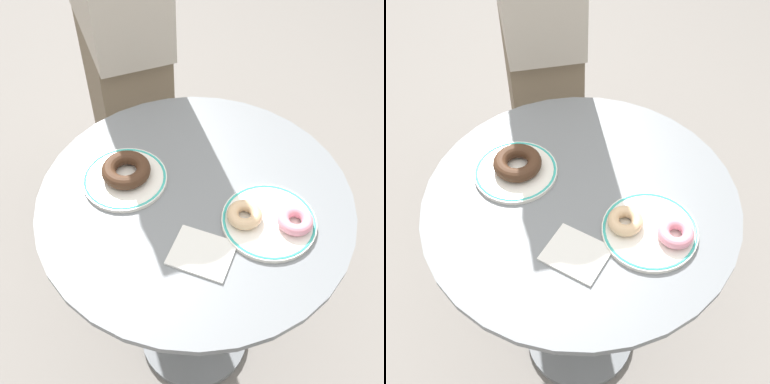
# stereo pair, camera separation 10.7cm
# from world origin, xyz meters

# --- Properties ---
(ground_plane) EXTENTS (7.00, 7.00, 0.02)m
(ground_plane) POSITION_xyz_m (0.00, 0.00, -0.01)
(ground_plane) COLOR gray
(cafe_table) EXTENTS (0.73, 0.73, 0.78)m
(cafe_table) POSITION_xyz_m (0.00, 0.00, 0.54)
(cafe_table) COLOR slate
(cafe_table) RESTS_ON ground
(plate_left) EXTENTS (0.20, 0.20, 0.01)m
(plate_left) POSITION_xyz_m (-0.17, 0.02, 0.78)
(plate_left) COLOR white
(plate_left) RESTS_ON cafe_table
(plate_right) EXTENTS (0.21, 0.21, 0.01)m
(plate_right) POSITION_xyz_m (0.17, -0.05, 0.78)
(plate_right) COLOR white
(plate_right) RESTS_ON cafe_table
(donut_chocolate) EXTENTS (0.16, 0.16, 0.03)m
(donut_chocolate) POSITION_xyz_m (-0.17, 0.03, 0.80)
(donut_chocolate) COLOR #422819
(donut_chocolate) RESTS_ON plate_left
(donut_pink_frosted) EXTENTS (0.09, 0.09, 0.03)m
(donut_pink_frosted) POSITION_xyz_m (0.23, -0.05, 0.80)
(donut_pink_frosted) COLOR pink
(donut_pink_frosted) RESTS_ON plate_right
(donut_glazed) EXTENTS (0.11, 0.11, 0.03)m
(donut_glazed) POSITION_xyz_m (0.12, -0.05, 0.80)
(donut_glazed) COLOR #E0B789
(donut_glazed) RESTS_ON plate_right
(paper_napkin) EXTENTS (0.14, 0.13, 0.01)m
(paper_napkin) POSITION_xyz_m (0.04, -0.15, 0.78)
(paper_napkin) COLOR white
(paper_napkin) RESTS_ON cafe_table
(person_figure) EXTENTS (0.42, 0.51, 1.67)m
(person_figure) POSITION_xyz_m (-0.34, 0.57, 0.82)
(person_figure) COLOR brown
(person_figure) RESTS_ON ground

